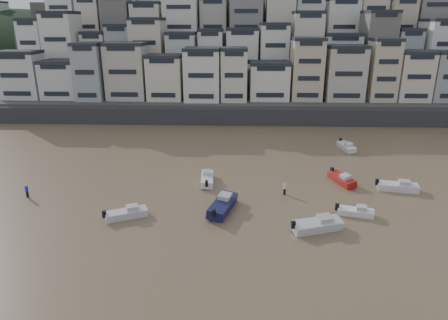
{
  "coord_description": "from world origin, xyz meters",
  "views": [
    {
      "loc": [
        4.44,
        -18.97,
        21.21
      ],
      "look_at": [
        2.66,
        30.0,
        4.0
      ],
      "focal_mm": 32.0,
      "sensor_mm": 36.0,
      "label": 1
    }
  ],
  "objects_px": {
    "boat_d": "(398,185)",
    "boat_a": "(317,224)",
    "boat_f": "(207,177)",
    "boat_b": "(356,211)",
    "boat_c": "(223,203)",
    "boat_i": "(346,146)",
    "boat_j": "(126,212)",
    "person_blue": "(27,191)",
    "person_pink": "(285,188)",
    "boat_e": "(342,178)"
  },
  "relations": [
    {
      "from": "boat_b",
      "to": "boat_i",
      "type": "distance_m",
      "value": 25.22
    },
    {
      "from": "boat_e",
      "to": "boat_i",
      "type": "xyz_separation_m",
      "value": [
        4.4,
        15.03,
        0.01
      ]
    },
    {
      "from": "person_blue",
      "to": "person_pink",
      "type": "relative_size",
      "value": 1.0
    },
    {
      "from": "person_blue",
      "to": "boat_f",
      "type": "bearing_deg",
      "value": 14.15
    },
    {
      "from": "boat_j",
      "to": "boat_d",
      "type": "bearing_deg",
      "value": -9.86
    },
    {
      "from": "boat_d",
      "to": "boat_c",
      "type": "height_order",
      "value": "boat_c"
    },
    {
      "from": "boat_c",
      "to": "boat_b",
      "type": "bearing_deg",
      "value": -76.97
    },
    {
      "from": "boat_c",
      "to": "boat_j",
      "type": "distance_m",
      "value": 11.06
    },
    {
      "from": "boat_b",
      "to": "boat_e",
      "type": "height_order",
      "value": "boat_e"
    },
    {
      "from": "boat_e",
      "to": "boat_i",
      "type": "distance_m",
      "value": 15.66
    },
    {
      "from": "boat_c",
      "to": "boat_f",
      "type": "height_order",
      "value": "boat_c"
    },
    {
      "from": "boat_f",
      "to": "boat_i",
      "type": "height_order",
      "value": "boat_f"
    },
    {
      "from": "boat_j",
      "to": "boat_a",
      "type": "bearing_deg",
      "value": -30.66
    },
    {
      "from": "boat_f",
      "to": "person_blue",
      "type": "height_order",
      "value": "person_blue"
    },
    {
      "from": "boat_j",
      "to": "person_pink",
      "type": "distance_m",
      "value": 19.9
    },
    {
      "from": "boat_d",
      "to": "boat_i",
      "type": "distance_m",
      "value": 17.44
    },
    {
      "from": "boat_b",
      "to": "boat_d",
      "type": "relative_size",
      "value": 0.79
    },
    {
      "from": "boat_b",
      "to": "boat_i",
      "type": "relative_size",
      "value": 0.82
    },
    {
      "from": "boat_d",
      "to": "person_pink",
      "type": "height_order",
      "value": "person_pink"
    },
    {
      "from": "boat_b",
      "to": "boat_f",
      "type": "height_order",
      "value": "boat_f"
    },
    {
      "from": "boat_i",
      "to": "boat_b",
      "type": "bearing_deg",
      "value": -21.84
    },
    {
      "from": "boat_b",
      "to": "boat_c",
      "type": "xyz_separation_m",
      "value": [
        -15.31,
        0.68,
        0.32
      ]
    },
    {
      "from": "boat_c",
      "to": "boat_a",
      "type": "bearing_deg",
      "value": -97.61
    },
    {
      "from": "boat_c",
      "to": "boat_f",
      "type": "relative_size",
      "value": 1.21
    },
    {
      "from": "boat_c",
      "to": "boat_e",
      "type": "height_order",
      "value": "boat_c"
    },
    {
      "from": "boat_c",
      "to": "person_blue",
      "type": "relative_size",
      "value": 3.86
    },
    {
      "from": "person_blue",
      "to": "person_pink",
      "type": "xyz_separation_m",
      "value": [
        32.63,
        2.03,
        0.0
      ]
    },
    {
      "from": "boat_c",
      "to": "person_blue",
      "type": "height_order",
      "value": "boat_c"
    },
    {
      "from": "boat_d",
      "to": "boat_a",
      "type": "relative_size",
      "value": 0.93
    },
    {
      "from": "boat_d",
      "to": "boat_a",
      "type": "distance_m",
      "value": 16.77
    },
    {
      "from": "boat_b",
      "to": "person_pink",
      "type": "bearing_deg",
      "value": 157.84
    },
    {
      "from": "boat_f",
      "to": "boat_d",
      "type": "bearing_deg",
      "value": -97.52
    },
    {
      "from": "boat_b",
      "to": "person_blue",
      "type": "xyz_separation_m",
      "value": [
        -40.17,
        3.52,
        0.27
      ]
    },
    {
      "from": "boat_a",
      "to": "boat_j",
      "type": "relative_size",
      "value": 1.16
    },
    {
      "from": "boat_e",
      "to": "boat_f",
      "type": "xyz_separation_m",
      "value": [
        -18.55,
        -0.5,
        0.03
      ]
    },
    {
      "from": "boat_c",
      "to": "boat_f",
      "type": "bearing_deg",
      "value": 31.99
    },
    {
      "from": "boat_c",
      "to": "person_pink",
      "type": "distance_m",
      "value": 9.17
    },
    {
      "from": "boat_b",
      "to": "boat_d",
      "type": "distance_m",
      "value": 10.53
    },
    {
      "from": "boat_d",
      "to": "boat_e",
      "type": "bearing_deg",
      "value": 172.02
    },
    {
      "from": "boat_b",
      "to": "person_pink",
      "type": "xyz_separation_m",
      "value": [
        -7.54,
        5.55,
        0.27
      ]
    },
    {
      "from": "boat_e",
      "to": "person_blue",
      "type": "height_order",
      "value": "person_blue"
    },
    {
      "from": "boat_d",
      "to": "boat_a",
      "type": "xyz_separation_m",
      "value": [
        -12.57,
        -11.11,
        0.06
      ]
    },
    {
      "from": "boat_i",
      "to": "boat_d",
      "type": "bearing_deg",
      "value": -2.32
    },
    {
      "from": "boat_e",
      "to": "person_pink",
      "type": "xyz_separation_m",
      "value": [
        -8.28,
        -4.12,
        0.15
      ]
    },
    {
      "from": "person_blue",
      "to": "boat_a",
      "type": "bearing_deg",
      "value": -11.63
    },
    {
      "from": "person_pink",
      "to": "boat_e",
      "type": "bearing_deg",
      "value": 26.42
    },
    {
      "from": "person_blue",
      "to": "boat_c",
      "type": "bearing_deg",
      "value": -6.53
    },
    {
      "from": "boat_b",
      "to": "boat_c",
      "type": "height_order",
      "value": "boat_c"
    },
    {
      "from": "boat_d",
      "to": "boat_e",
      "type": "xyz_separation_m",
      "value": [
        -6.75,
        2.26,
        -0.03
      ]
    },
    {
      "from": "boat_a",
      "to": "boat_j",
      "type": "xyz_separation_m",
      "value": [
        -21.08,
        2.21,
        -0.11
      ]
    }
  ]
}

